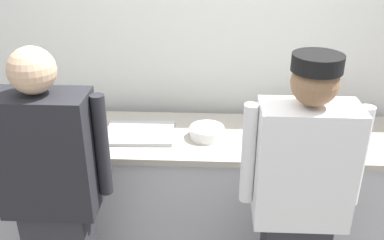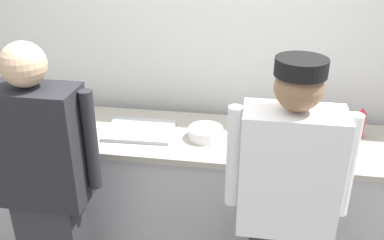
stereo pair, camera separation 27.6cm
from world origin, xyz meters
The scene contains 14 objects.
wall_back centered at (0.00, 0.81, 1.31)m, with size 4.66×0.10×2.61m.
prep_counter centered at (0.00, 0.35, 0.46)m, with size 2.97×0.66×0.91m.
chef_near_left centered at (-0.69, -0.31, 0.88)m, with size 0.61×0.24×1.67m.
chef_center centered at (0.57, -0.31, 0.88)m, with size 0.60×0.24×1.66m.
plate_stack_front centered at (0.09, 0.32, 0.95)m, with size 0.22×0.22×0.07m.
mixing_bowl_steel centered at (0.71, 0.41, 0.97)m, with size 0.36×0.36×0.12m, color #B7BABF.
sheet_tray centered at (-0.34, 0.33, 0.92)m, with size 0.43×0.32×0.02m, color #B7BABF.
squeeze_bottle_primary centered at (1.05, 0.49, 1.01)m, with size 0.05×0.05×0.20m.
squeeze_bottle_secondary centered at (-1.05, 0.35, 1.01)m, with size 0.05×0.05×0.20m.
squeeze_bottle_spare centered at (0.70, 0.16, 1.01)m, with size 0.06×0.06×0.21m.
ramekin_orange_sauce centered at (-1.25, 0.53, 0.94)m, with size 0.11×0.11×0.05m.
ramekin_red_sauce centered at (0.46, 0.29, 0.94)m, with size 0.10×0.10×0.05m.
ramekin_yellow_sauce centered at (-0.66, 0.29, 0.93)m, with size 0.08×0.08×0.04m.
ramekin_green_sauce centered at (-0.89, 0.48, 0.94)m, with size 0.11×0.11×0.04m.
Camera 1 is at (0.11, -2.11, 2.20)m, focal length 40.34 mm.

